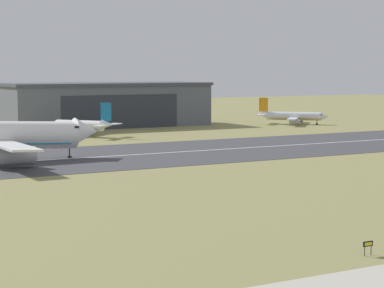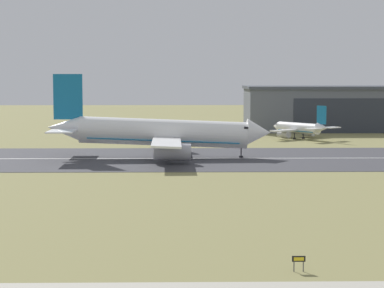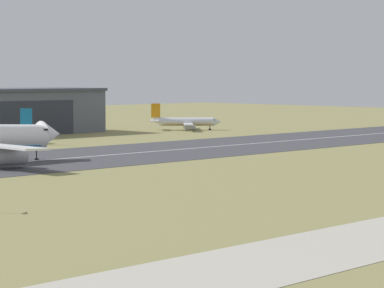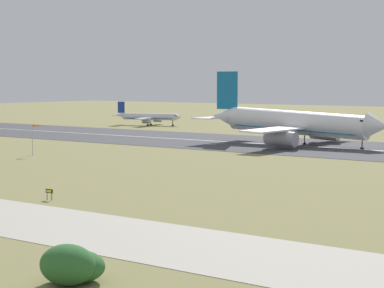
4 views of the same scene
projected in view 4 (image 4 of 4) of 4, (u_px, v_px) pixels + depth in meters
The scene contains 8 objects.
ground_plane at pixel (138, 176), 120.50m from camera, with size 673.26×673.26×0.00m, color olive.
runway_strip at pixel (321, 147), 172.35m from camera, with size 433.26×43.69×0.06m, color #3D3D42.
runway_centreline at pixel (321, 147), 172.34m from camera, with size 389.93×0.70×0.01m, color silver.
airplane_landing at pixel (296, 124), 177.42m from camera, with size 47.17×44.96×17.68m.
airplane_parked_centre at pixel (149, 117), 257.86m from camera, with size 24.67×20.77×8.11m.
shrub_clump at pixel (72, 266), 56.48m from camera, with size 4.60×4.95×3.08m.
windsock_pole at pixel (37, 128), 153.78m from camera, with size 1.79×1.81×6.46m.
runway_sign at pixel (49, 192), 96.09m from camera, with size 1.20×0.13×1.43m.
Camera 4 is at (78.30, -26.08, 15.27)m, focal length 70.00 mm.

